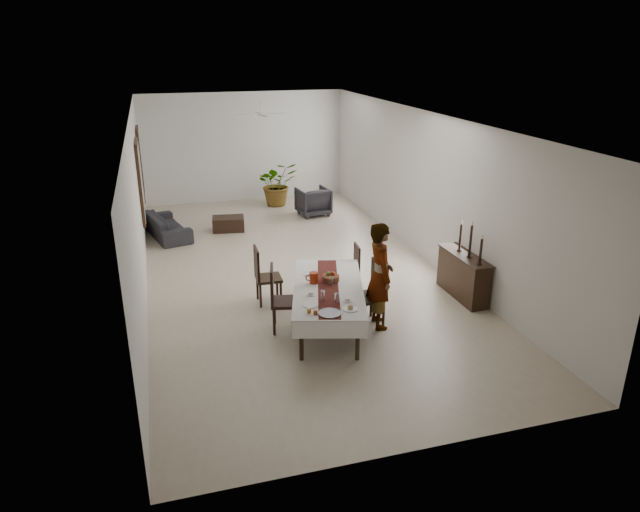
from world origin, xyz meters
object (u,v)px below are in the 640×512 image
(red_pitcher, at_px, (314,278))
(woman, at_px, (380,276))
(sofa, at_px, (167,225))
(dining_table_top, at_px, (328,288))
(sideboard_body, at_px, (463,276))

(red_pitcher, bearing_deg, woman, -21.58)
(woman, xyz_separation_m, sofa, (-3.28, 5.91, -0.64))
(dining_table_top, distance_m, sofa, 6.22)
(sideboard_body, bearing_deg, woman, -161.67)
(red_pitcher, xyz_separation_m, woman, (1.03, -0.41, 0.08))
(dining_table_top, height_order, red_pitcher, red_pitcher)
(sofa, bearing_deg, sideboard_body, -149.10)
(dining_table_top, xyz_separation_m, red_pitcher, (-0.19, 0.21, 0.13))
(sideboard_body, bearing_deg, red_pitcher, -175.37)
(red_pitcher, bearing_deg, sofa, 112.22)
(dining_table_top, xyz_separation_m, sideboard_body, (2.81, 0.45, -0.29))
(sofa, bearing_deg, dining_table_top, -170.88)
(red_pitcher, height_order, sofa, red_pitcher)
(sofa, bearing_deg, red_pitcher, -171.81)
(woman, distance_m, sofa, 6.79)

